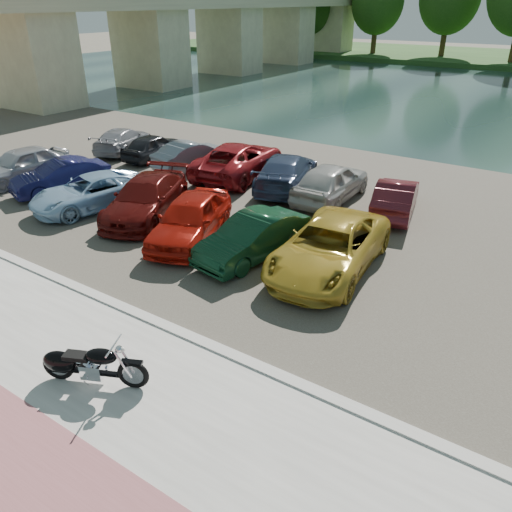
% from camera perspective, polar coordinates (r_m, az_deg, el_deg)
% --- Properties ---
extents(ground, '(200.00, 200.00, 0.00)m').
position_cam_1_polar(ground, '(11.33, -15.31, -13.85)').
color(ground, '#595447').
rests_on(ground, ground).
extents(promenade, '(60.00, 6.00, 0.10)m').
position_cam_1_polar(promenade, '(10.87, -19.35, -16.29)').
color(promenade, '#A4A19A').
rests_on(promenade, ground).
extents(pink_path, '(60.00, 2.00, 0.01)m').
position_cam_1_polar(pink_path, '(10.35, -26.22, -20.19)').
color(pink_path, '#8E5052').
rests_on(pink_path, promenade).
extents(kerb, '(60.00, 0.30, 0.14)m').
position_cam_1_polar(kerb, '(12.33, -8.46, -8.81)').
color(kerb, '#A4A19A').
rests_on(kerb, ground).
extents(parking_lot, '(60.00, 18.00, 0.04)m').
position_cam_1_polar(parking_lot, '(19.06, 9.70, 4.50)').
color(parking_lot, '#454037').
rests_on(parking_lot, ground).
extents(river, '(120.00, 40.00, 0.00)m').
position_cam_1_polar(river, '(46.30, 25.66, 15.70)').
color(river, '#1A2F2E').
rests_on(river, ground).
extents(bridge, '(7.00, 56.00, 8.55)m').
position_cam_1_polar(bridge, '(57.98, -3.74, 25.49)').
color(bridge, tan).
rests_on(bridge, ground).
extents(motorcycle, '(2.19, 1.18, 1.05)m').
position_cam_1_polar(motorcycle, '(11.12, -18.99, -11.61)').
color(motorcycle, black).
rests_on(motorcycle, promenade).
extents(car_0, '(2.02, 4.43, 1.47)m').
position_cam_1_polar(car_0, '(24.67, -25.26, 9.42)').
color(car_0, '#989CA3').
rests_on(car_0, parking_lot).
extents(car_1, '(2.51, 4.22, 1.31)m').
position_cam_1_polar(car_1, '(22.58, -21.40, 8.45)').
color(car_1, '#141540').
rests_on(car_1, parking_lot).
extents(car_2, '(3.19, 4.98, 1.28)m').
position_cam_1_polar(car_2, '(20.34, -18.33, 6.95)').
color(car_2, '#98BFDE').
rests_on(car_2, parking_lot).
extents(car_3, '(3.62, 5.29, 1.42)m').
position_cam_1_polar(car_3, '(18.95, -12.48, 6.49)').
color(car_3, '#4E0D0B').
rests_on(car_3, parking_lot).
extents(car_4, '(3.13, 4.79, 1.52)m').
position_cam_1_polar(car_4, '(16.72, -7.53, 4.25)').
color(car_4, '#A7150B').
rests_on(car_4, parking_lot).
extents(car_5, '(2.00, 4.25, 1.35)m').
position_cam_1_polar(car_5, '(15.45, -0.37, 2.15)').
color(car_5, '#0D331D').
rests_on(car_5, parking_lot).
extents(car_6, '(2.93, 5.52, 1.48)m').
position_cam_1_polar(car_6, '(14.84, 8.38, 1.00)').
color(car_6, gold).
rests_on(car_6, parking_lot).
extents(car_7, '(3.02, 4.58, 1.23)m').
position_cam_1_polar(car_7, '(27.99, -14.95, 12.70)').
color(car_7, gray).
rests_on(car_7, parking_lot).
extents(car_8, '(1.74, 3.79, 1.26)m').
position_cam_1_polar(car_8, '(26.26, -11.63, 12.16)').
color(car_8, black).
rests_on(car_8, parking_lot).
extents(car_9, '(2.03, 4.13, 1.30)m').
position_cam_1_polar(car_9, '(24.37, -7.33, 11.39)').
color(car_9, slate).
rests_on(car_9, parking_lot).
extents(car_10, '(3.31, 5.83, 1.53)m').
position_cam_1_polar(car_10, '(23.03, -2.00, 10.95)').
color(car_10, maroon).
rests_on(car_10, parking_lot).
extents(car_11, '(3.54, 5.44, 1.47)m').
position_cam_1_polar(car_11, '(21.50, 3.48, 9.63)').
color(car_11, navy).
rests_on(car_11, parking_lot).
extents(car_12, '(1.91, 4.53, 1.53)m').
position_cam_1_polar(car_12, '(20.31, 8.58, 8.40)').
color(car_12, '#AFADAA').
rests_on(car_12, parking_lot).
extents(car_13, '(2.22, 4.19, 1.31)m').
position_cam_1_polar(car_13, '(19.47, 15.68, 6.50)').
color(car_13, '#51151B').
rests_on(car_13, parking_lot).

